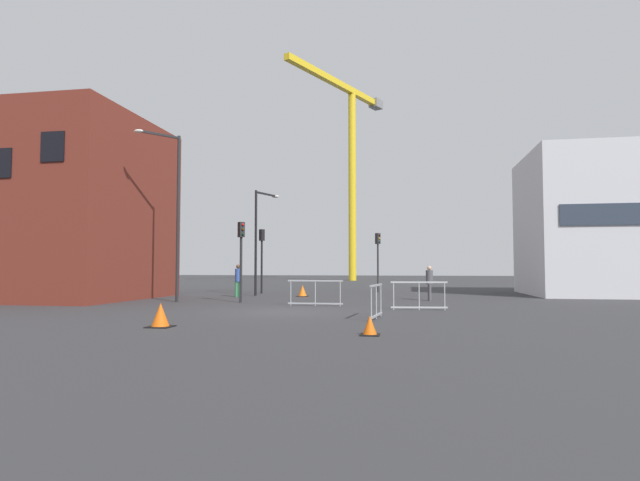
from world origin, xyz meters
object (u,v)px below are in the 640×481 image
object	(u,v)px
streetlamp_tall	(173,202)
traffic_light_verge	(262,250)
construction_crane	(350,149)
pedestrian_walking	(238,278)
traffic_cone_striped	(161,316)
traffic_light_crosswalk	(378,252)
streetlamp_short	(259,231)
pedestrian_waiting	(429,280)
traffic_light_island	(241,248)
traffic_cone_orange	(302,291)
traffic_cone_on_verge	(370,326)

from	to	relation	value
streetlamp_tall	traffic_light_verge	world-z (taller)	streetlamp_tall
construction_crane	streetlamp_tall	world-z (taller)	construction_crane
pedestrian_walking	traffic_cone_striped	size ratio (longest dim) A/B	2.70
streetlamp_tall	pedestrian_walking	bearing A→B (deg)	70.33
traffic_light_crosswalk	pedestrian_walking	xyz separation A→B (m)	(-7.20, -6.56, -1.54)
traffic_light_verge	streetlamp_short	bearing A→B (deg)	-77.78
construction_crane	pedestrian_waiting	size ratio (longest dim) A/B	13.97
streetlamp_tall	traffic_cone_striped	distance (m)	11.04
streetlamp_tall	traffic_light_verge	bearing A→B (deg)	76.99
pedestrian_waiting	traffic_light_island	bearing A→B (deg)	-161.66
construction_crane	traffic_cone_orange	bearing A→B (deg)	-88.03
traffic_light_island	pedestrian_waiting	size ratio (longest dim) A/B	2.20
traffic_light_crosswalk	pedestrian_waiting	bearing A→B (deg)	-69.52
pedestrian_waiting	traffic_cone_on_verge	distance (m)	13.34
construction_crane	streetlamp_short	world-z (taller)	construction_crane
construction_crane	traffic_cone_striped	size ratio (longest dim) A/B	35.95
pedestrian_walking	traffic_cone_striped	distance (m)	14.09
traffic_light_crosswalk	traffic_cone_orange	xyz separation A→B (m)	(-3.82, -5.59, -2.28)
traffic_light_crosswalk	streetlamp_tall	bearing A→B (deg)	-128.39
traffic_light_verge	traffic_cone_on_verge	bearing A→B (deg)	-66.21
pedestrian_walking	traffic_cone_on_verge	size ratio (longest dim) A/B	3.77
traffic_light_crosswalk	traffic_cone_orange	bearing A→B (deg)	-124.35
traffic_cone_on_verge	traffic_light_crosswalk	bearing A→B (deg)	92.90
traffic_light_crosswalk	pedestrian_walking	bearing A→B (deg)	-137.63
pedestrian_waiting	traffic_cone_on_verge	size ratio (longest dim) A/B	3.59
traffic_cone_striped	traffic_cone_on_verge	world-z (taller)	traffic_cone_striped
traffic_light_island	traffic_cone_orange	distance (m)	5.91
streetlamp_short	traffic_light_island	xyz separation A→B (m)	(0.91, -5.94, -1.20)
traffic_light_crosswalk	pedestrian_waiting	xyz separation A→B (m)	(2.96, -7.92, -1.60)
traffic_light_crosswalk	pedestrian_walking	world-z (taller)	traffic_light_crosswalk
traffic_cone_striped	traffic_light_island	bearing A→B (deg)	95.80
traffic_cone_striped	streetlamp_tall	bearing A→B (deg)	114.39
traffic_light_island	traffic_cone_orange	size ratio (longest dim) A/B	5.83
traffic_cone_on_verge	construction_crane	bearing A→B (deg)	97.08
pedestrian_waiting	traffic_light_verge	bearing A→B (deg)	153.29
traffic_cone_orange	streetlamp_short	bearing A→B (deg)	164.30
streetlamp_tall	traffic_light_crosswalk	world-z (taller)	streetlamp_tall
streetlamp_tall	streetlamp_short	distance (m)	6.80
traffic_cone_orange	streetlamp_tall	bearing A→B (deg)	-132.03
pedestrian_waiting	traffic_cone_striped	world-z (taller)	pedestrian_waiting
streetlamp_short	traffic_cone_on_verge	bearing A→B (deg)	-64.97
streetlamp_short	traffic_cone_orange	bearing A→B (deg)	-15.70
traffic_light_verge	traffic_cone_on_verge	distance (m)	20.00
traffic_cone_striped	traffic_light_verge	bearing A→B (deg)	97.48
construction_crane	traffic_light_island	bearing A→B (deg)	-91.01
streetlamp_short	traffic_light_crosswalk	world-z (taller)	streetlamp_short
pedestrian_walking	traffic_cone_orange	xyz separation A→B (m)	(3.38, 0.98, -0.73)
traffic_light_island	pedestrian_walking	size ratio (longest dim) A/B	2.10
streetlamp_tall	traffic_cone_striped	xyz separation A→B (m)	(4.19, -9.25, -4.33)
pedestrian_walking	streetlamp_short	bearing A→B (deg)	69.05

